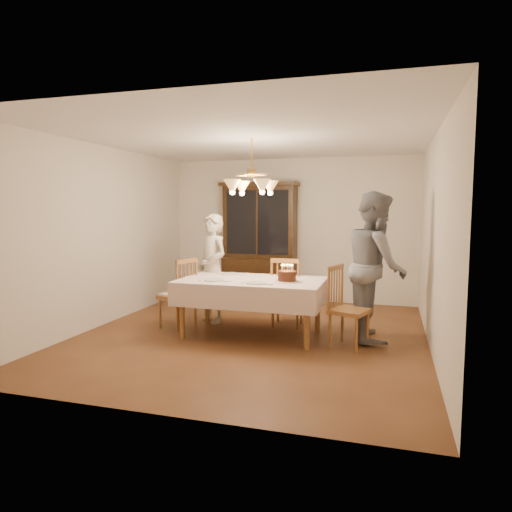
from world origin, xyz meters
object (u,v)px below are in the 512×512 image
(china_hutch, at_px, (260,245))
(birthday_cake, at_px, (287,277))
(elderly_woman, at_px, (212,268))
(dining_table, at_px, (252,285))
(chair_far_side, at_px, (287,296))

(china_hutch, height_order, birthday_cake, china_hutch)
(elderly_woman, bearing_deg, birthday_cake, 8.76)
(china_hutch, xyz_separation_m, elderly_woman, (-0.25, -1.70, -0.23))
(dining_table, bearing_deg, chair_far_side, 60.80)
(chair_far_side, relative_size, birthday_cake, 3.33)
(china_hutch, xyz_separation_m, birthday_cake, (1.03, -2.32, -0.22))
(chair_far_side, height_order, birthday_cake, chair_far_side)
(dining_table, distance_m, chair_far_side, 0.75)
(birthday_cake, bearing_deg, elderly_woman, 154.12)
(dining_table, relative_size, chair_far_side, 1.90)
(chair_far_side, bearing_deg, dining_table, -119.20)
(chair_far_side, bearing_deg, elderly_woman, -176.73)
(chair_far_side, bearing_deg, birthday_cake, -77.99)
(china_hutch, bearing_deg, birthday_cake, -66.05)
(dining_table, distance_m, birthday_cake, 0.52)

